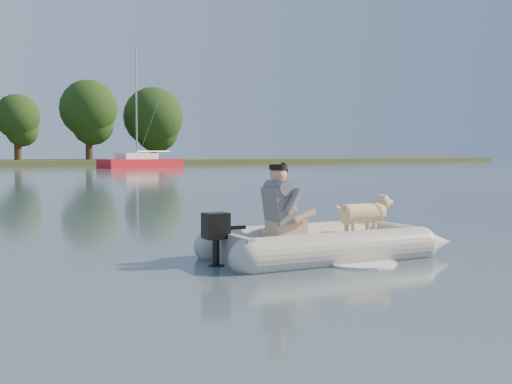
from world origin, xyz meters
TOP-DOWN VIEW (x-y plane):
  - water at (0.00, 0.00)m, footprint 160.00×160.00m
  - dinghy at (0.64, 0.69)m, footprint 4.38×3.22m
  - man at (0.04, 0.81)m, footprint 0.69×0.61m
  - dog at (1.21, 0.67)m, footprint 0.84×0.38m
  - outboard_motor at (-0.79, 0.86)m, footprint 0.39×0.29m
  - sailboat at (18.45, 46.98)m, footprint 7.94×3.76m

SIDE VIEW (x-z plane):
  - water at x=0.00m, z-range 0.00..0.00m
  - outboard_motor at x=-0.79m, z-range -0.07..0.61m
  - dog at x=1.21m, z-range 0.18..0.72m
  - sailboat at x=18.45m, z-range -4.79..5.71m
  - dinghy at x=0.64m, z-range -0.10..1.12m
  - man at x=0.04m, z-range 0.21..1.15m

